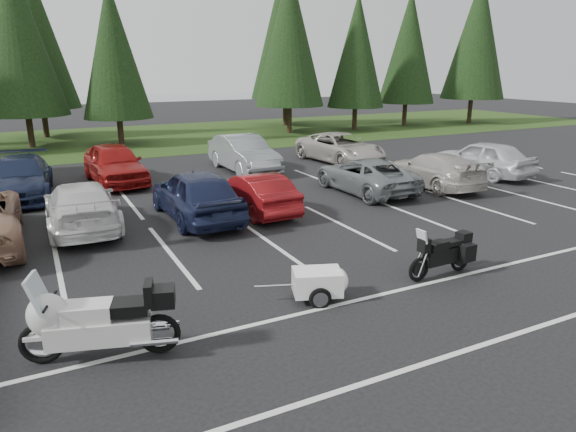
# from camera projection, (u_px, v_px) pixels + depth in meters

# --- Properties ---
(ground) EXTENTS (120.00, 120.00, 0.00)m
(ground) POSITION_uv_depth(u_px,v_px,m) (263.00, 253.00, 13.52)
(ground) COLOR black
(ground) RESTS_ON ground
(grass_strip) EXTENTS (80.00, 16.00, 0.01)m
(grass_strip) POSITION_uv_depth(u_px,v_px,m) (116.00, 140.00, 34.07)
(grass_strip) COLOR #1D3811
(grass_strip) RESTS_ON ground
(lake_water) EXTENTS (70.00, 50.00, 0.02)m
(lake_water) POSITION_uv_depth(u_px,v_px,m) (108.00, 106.00, 62.35)
(lake_water) COLOR slate
(lake_water) RESTS_ON ground
(stall_markings) EXTENTS (32.00, 16.00, 0.01)m
(stall_markings) POSITION_uv_depth(u_px,v_px,m) (236.00, 232.00, 15.23)
(stall_markings) COLOR silver
(stall_markings) RESTS_ON ground
(conifer_4) EXTENTS (4.80, 4.80, 11.17)m
(conifer_4) POSITION_uv_depth(u_px,v_px,m) (17.00, 33.00, 29.13)
(conifer_4) COLOR #332316
(conifer_4) RESTS_ON ground
(conifer_5) EXTENTS (4.14, 4.14, 9.63)m
(conifer_5) POSITION_uv_depth(u_px,v_px,m) (113.00, 50.00, 30.43)
(conifer_5) COLOR #332316
(conifer_5) RESTS_ON ground
(conifer_6) EXTENTS (4.93, 4.93, 11.48)m
(conifer_6) POSITION_uv_depth(u_px,v_px,m) (289.00, 36.00, 35.74)
(conifer_6) COLOR #332316
(conifer_6) RESTS_ON ground
(conifer_7) EXTENTS (4.27, 4.27, 9.94)m
(conifer_7) POSITION_uv_depth(u_px,v_px,m) (357.00, 51.00, 38.12)
(conifer_7) COLOR #332316
(conifer_7) RESTS_ON ground
(conifer_8) EXTENTS (4.53, 4.53, 10.56)m
(conifer_8) POSITION_uv_depth(u_px,v_px,m) (409.00, 47.00, 41.08)
(conifer_8) COLOR #332316
(conifer_8) RESTS_ON ground
(conifer_9) EXTENTS (5.19, 5.19, 12.10)m
(conifer_9) POSITION_uv_depth(u_px,v_px,m) (477.00, 36.00, 42.31)
(conifer_9) COLOR #332316
(conifer_9) RESTS_ON ground
(conifer_back_b) EXTENTS (4.97, 4.97, 11.58)m
(conifer_back_b) POSITION_uv_depth(u_px,v_px,m) (33.00, 33.00, 33.43)
(conifer_back_b) COLOR #332316
(conifer_back_b) RESTS_ON ground
(conifer_back_c) EXTENTS (5.50, 5.50, 12.81)m
(conifer_back_c) POSITION_uv_depth(u_px,v_px,m) (285.00, 29.00, 40.41)
(conifer_back_c) COLOR #332316
(conifer_back_c) RESTS_ON ground
(car_near_3) EXTENTS (2.13, 4.96, 1.42)m
(car_near_3) POSITION_uv_depth(u_px,v_px,m) (81.00, 206.00, 15.36)
(car_near_3) COLOR silver
(car_near_3) RESTS_ON ground
(car_near_4) EXTENTS (2.04, 4.87, 1.65)m
(car_near_4) POSITION_uv_depth(u_px,v_px,m) (196.00, 194.00, 16.27)
(car_near_4) COLOR #181E3D
(car_near_4) RESTS_ON ground
(car_near_5) EXTENTS (1.58, 4.11, 1.34)m
(car_near_5) POSITION_uv_depth(u_px,v_px,m) (256.00, 193.00, 17.11)
(car_near_5) COLOR maroon
(car_near_5) RESTS_ON ground
(car_near_6) EXTENTS (2.25, 4.79, 1.33)m
(car_near_6) POSITION_uv_depth(u_px,v_px,m) (365.00, 175.00, 19.87)
(car_near_6) COLOR slate
(car_near_6) RESTS_ON ground
(car_near_7) EXTENTS (2.11, 4.83, 1.38)m
(car_near_7) POSITION_uv_depth(u_px,v_px,m) (433.00, 170.00, 20.76)
(car_near_7) COLOR #B5AEA6
(car_near_7) RESTS_ON ground
(car_near_8) EXTENTS (2.34, 4.81, 1.58)m
(car_near_8) POSITION_uv_depth(u_px,v_px,m) (483.00, 158.00, 22.82)
(car_near_8) COLOR silver
(car_near_8) RESTS_ON ground
(car_far_1) EXTENTS (2.46, 5.27, 1.49)m
(car_far_1) POSITION_uv_depth(u_px,v_px,m) (20.00, 178.00, 19.04)
(car_far_1) COLOR #18213D
(car_far_1) RESTS_ON ground
(car_far_2) EXTENTS (2.27, 4.98, 1.66)m
(car_far_2) POSITION_uv_depth(u_px,v_px,m) (115.00, 164.00, 21.33)
(car_far_2) COLOR maroon
(car_far_2) RESTS_ON ground
(car_far_3) EXTENTS (1.87, 5.04, 1.65)m
(car_far_3) POSITION_uv_depth(u_px,v_px,m) (244.00, 154.00, 23.77)
(car_far_3) COLOR gray
(car_far_3) RESTS_ON ground
(car_far_4) EXTENTS (2.97, 5.51, 1.47)m
(car_far_4) POSITION_uv_depth(u_px,v_px,m) (340.00, 148.00, 26.04)
(car_far_4) COLOR #B0A9A1
(car_far_4) RESTS_ON ground
(touring_motorcycle) EXTENTS (3.01, 1.68, 1.59)m
(touring_motorcycle) POSITION_uv_depth(u_px,v_px,m) (99.00, 315.00, 8.44)
(touring_motorcycle) COLOR silver
(touring_motorcycle) RESTS_ON ground
(cargo_trailer) EXTENTS (1.65, 1.27, 0.67)m
(cargo_trailer) POSITION_uv_depth(u_px,v_px,m) (317.00, 285.00, 10.72)
(cargo_trailer) COLOR white
(cargo_trailer) RESTS_ON ground
(adventure_motorcycle) EXTENTS (2.10, 0.80, 1.26)m
(adventure_motorcycle) POSITION_uv_depth(u_px,v_px,m) (441.00, 251.00, 11.87)
(adventure_motorcycle) COLOR black
(adventure_motorcycle) RESTS_ON ground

